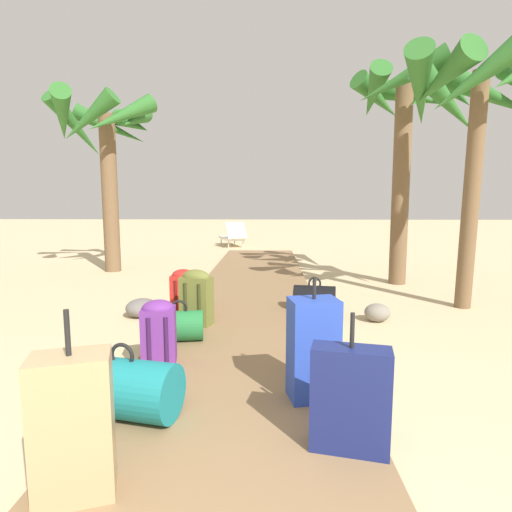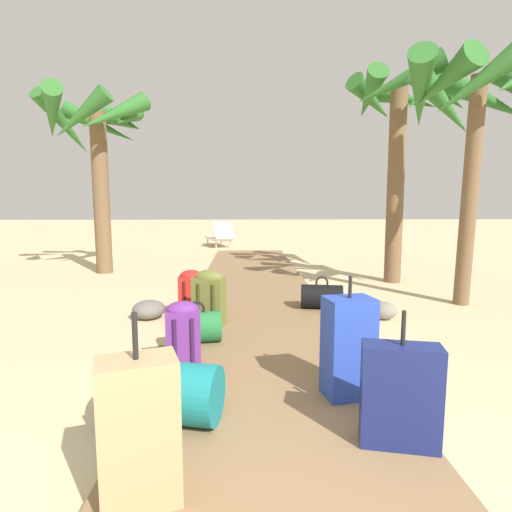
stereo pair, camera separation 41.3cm
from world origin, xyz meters
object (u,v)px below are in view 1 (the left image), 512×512
object	(u,v)px
duffel_bag_green	(179,326)
duffel_bag_black	(314,297)
palm_tree_far_left	(103,136)
lounge_chair	(233,236)
backpack_purple	(159,330)
backpack_olive	(196,296)
duffel_bag_teal	(124,388)
backpack_red	(183,289)
suitcase_navy	(350,399)
palm_tree_near_right	(477,97)
palm_tree_far_right	(409,113)
suitcase_tan	(73,426)
suitcase_blue	(313,349)

from	to	relation	value
duffel_bag_green	duffel_bag_black	world-z (taller)	duffel_bag_black
palm_tree_far_left	lounge_chair	size ratio (longest dim) A/B	2.20
duffel_bag_green	lounge_chair	bearing A→B (deg)	91.93
duffel_bag_black	duffel_bag_green	bearing A→B (deg)	-139.95
backpack_purple	lounge_chair	world-z (taller)	lounge_chair
backpack_olive	backpack_purple	bearing A→B (deg)	-96.54
duffel_bag_teal	backpack_red	xyz separation A→B (m)	(-0.15, 2.50, 0.09)
palm_tree_far_left	lounge_chair	distance (m)	5.90
suitcase_navy	duffel_bag_green	bearing A→B (deg)	127.25
duffel_bag_green	palm_tree_near_right	distance (m)	4.62
backpack_olive	palm_tree_far_right	bearing A→B (deg)	41.59
backpack_red	palm_tree_far_right	distance (m)	4.77
duffel_bag_black	backpack_olive	xyz separation A→B (m)	(-1.37, -0.68, 0.17)
backpack_purple	suitcase_tan	world-z (taller)	suitcase_tan
duffel_bag_black	backpack_red	world-z (taller)	backpack_red
suitcase_tan	lounge_chair	distance (m)	11.50
suitcase_navy	suitcase_blue	bearing A→B (deg)	103.06
duffel_bag_teal	backpack_purple	bearing A→B (deg)	90.75
suitcase_tan	duffel_bag_black	bearing A→B (deg)	66.36
duffel_bag_teal	palm_tree_far_right	size ratio (longest dim) A/B	0.20
backpack_purple	backpack_olive	size ratio (longest dim) A/B	0.87
duffel_bag_green	duffel_bag_black	bearing A→B (deg)	40.05
suitcase_blue	lounge_chair	bearing A→B (deg)	98.03
backpack_red	suitcase_navy	size ratio (longest dim) A/B	0.68
backpack_purple	lounge_chair	distance (m)	9.94
backpack_red	palm_tree_far_left	distance (m)	4.70
suitcase_tan	palm_tree_far_right	xyz separation A→B (m)	(3.20, 5.40, 2.48)
duffel_bag_teal	backpack_red	size ratio (longest dim) A/B	1.42
suitcase_tan	suitcase_blue	world-z (taller)	suitcase_tan
backpack_olive	lounge_chair	xyz separation A→B (m)	(-0.39, 8.86, -0.07)
palm_tree_near_right	palm_tree_far_right	bearing A→B (deg)	100.70
backpack_purple	duffel_bag_green	bearing A→B (deg)	84.81
palm_tree_far_left	palm_tree_far_right	bearing A→B (deg)	-11.56
backpack_olive	suitcase_blue	size ratio (longest dim) A/B	0.73
duffel_bag_teal	backpack_olive	world-z (taller)	backpack_olive
suitcase_tan	duffel_bag_black	size ratio (longest dim) A/B	1.56
duffel_bag_black	backpack_olive	size ratio (longest dim) A/B	0.91
suitcase_tan	suitcase_navy	xyz separation A→B (m)	(1.31, 0.39, -0.05)
suitcase_blue	palm_tree_far_right	distance (m)	5.45
backpack_purple	backpack_olive	distance (m)	1.08
suitcase_tan	backpack_olive	world-z (taller)	suitcase_tan
duffel_bag_black	palm_tree_far_right	bearing A→B (deg)	49.99
duffel_bag_teal	backpack_purple	size ratio (longest dim) A/B	1.39
duffel_bag_teal	suitcase_tan	xyz separation A→B (m)	(0.03, -0.69, 0.15)
backpack_olive	palm_tree_far_left	world-z (taller)	palm_tree_far_left
suitcase_tan	palm_tree_near_right	size ratio (longest dim) A/B	0.25
duffel_bag_black	palm_tree_far_right	distance (m)	3.81
duffel_bag_teal	palm_tree_near_right	size ratio (longest dim) A/B	0.22
suitcase_tan	suitcase_navy	bearing A→B (deg)	16.45
duffel_bag_teal	suitcase_blue	distance (m)	1.25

